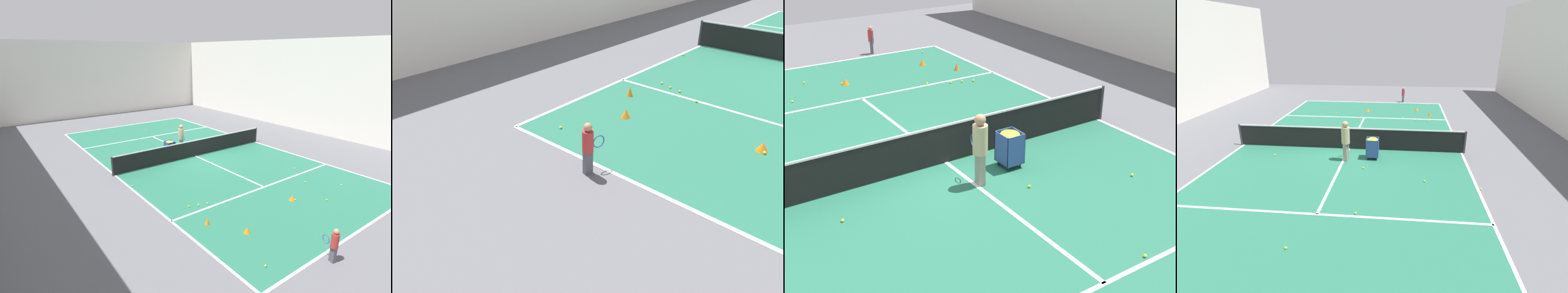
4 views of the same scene
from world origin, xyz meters
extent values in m
plane|color=#5B5B60|center=(0.00, 0.00, 0.00)|extent=(35.51, 35.51, 0.00)
cube|color=#23664C|center=(0.00, 0.00, 0.00)|extent=(10.40, 20.20, 0.00)
cube|color=white|center=(0.00, -10.10, 0.01)|extent=(10.40, 0.10, 0.00)
cube|color=white|center=(-5.20, 0.00, 0.01)|extent=(0.10, 20.20, 0.00)
cube|color=white|center=(0.00, -5.56, 0.01)|extent=(10.40, 0.10, 0.00)
cube|color=white|center=(0.00, 5.56, 0.01)|extent=(10.40, 0.10, 0.00)
cube|color=white|center=(0.00, 0.00, 0.01)|extent=(0.10, 11.11, 0.00)
cylinder|color=#2D2D33|center=(-5.30, 0.00, 0.52)|extent=(0.10, 0.10, 1.04)
cube|color=black|center=(0.00, 0.00, 0.50)|extent=(10.50, 0.03, 0.97)
cube|color=white|center=(0.00, 0.00, 1.01)|extent=(10.50, 0.04, 0.05)
cube|color=#4C4C56|center=(-2.42, -10.45, 0.26)|extent=(0.16, 0.21, 0.52)
cylinder|color=#B22D2D|center=(-2.42, -10.45, 0.75)|extent=(0.28, 0.28, 0.46)
sphere|color=#A87A5B|center=(-2.42, -10.45, 1.07)|extent=(0.17, 0.17, 0.17)
torus|color=#2D478C|center=(-2.39, -10.15, 0.63)|extent=(0.10, 0.28, 0.28)
cube|color=gray|center=(-0.13, 1.39, 0.39)|extent=(0.23, 0.31, 0.78)
cylinder|color=tan|center=(-0.13, 1.39, 1.13)|extent=(0.42, 0.42, 0.70)
sphere|color=#A87A5B|center=(-0.13, 1.39, 1.61)|extent=(0.26, 0.26, 0.26)
torus|color=#2D478C|center=(-0.16, 1.03, 0.96)|extent=(0.09, 0.28, 0.28)
cube|color=#2D478C|center=(-1.22, 1.03, 0.14)|extent=(0.52, 0.56, 0.02)
cube|color=#2D478C|center=(-1.22, 0.76, 0.52)|extent=(0.52, 0.02, 0.78)
cube|color=#2D478C|center=(-1.22, 1.30, 0.52)|extent=(0.52, 0.02, 0.78)
cube|color=#2D478C|center=(-1.47, 1.03, 0.52)|extent=(0.02, 0.56, 0.78)
cube|color=#2D478C|center=(-0.97, 1.03, 0.52)|extent=(0.02, 0.56, 0.78)
ellipsoid|color=yellow|center=(-1.22, 1.03, 0.85)|extent=(0.48, 0.52, 0.16)
cylinder|color=black|center=(-1.40, 0.83, 0.07)|extent=(0.05, 0.05, 0.14)
cylinder|color=black|center=(-1.04, 0.83, 0.07)|extent=(0.05, 0.05, 0.14)
cylinder|color=black|center=(-1.40, 1.23, 0.07)|extent=(0.05, 0.05, 0.14)
cylinder|color=black|center=(-1.04, 1.23, 0.07)|extent=(0.05, 0.05, 0.14)
cone|color=orange|center=(-0.05, -7.18, 0.11)|extent=(0.27, 0.27, 0.22)
cone|color=orange|center=(-4.21, -6.52, 0.14)|extent=(0.19, 0.19, 0.27)
cone|color=orange|center=(-3.42, -7.80, 0.12)|extent=(0.25, 0.25, 0.23)
sphere|color=yellow|center=(-3.37, 3.07, 0.04)|extent=(0.07, 0.07, 0.07)
sphere|color=yellow|center=(1.14, -8.09, 0.04)|extent=(0.07, 0.07, 0.07)
sphere|color=yellow|center=(-4.01, -5.03, 0.04)|extent=(0.07, 0.07, 0.07)
sphere|color=yellow|center=(-3.22, -5.28, 0.04)|extent=(0.07, 0.07, 0.07)
sphere|color=yellow|center=(0.05, -7.27, 0.04)|extent=(0.07, 0.07, 0.07)
sphere|color=yellow|center=(-5.04, -1.78, 0.04)|extent=(0.07, 0.07, 0.07)
sphere|color=yellow|center=(-1.17, 5.42, 0.04)|extent=(0.07, 0.07, 0.07)
sphere|color=yellow|center=(-0.07, -1.50, 0.04)|extent=(0.07, 0.07, 0.07)
sphere|color=yellow|center=(-0.97, 2.16, 0.04)|extent=(0.07, 0.07, 0.07)
sphere|color=yellow|center=(3.13, 1.20, 0.04)|extent=(0.07, 0.07, 0.07)
sphere|color=yellow|center=(-2.47, -5.65, 0.04)|extent=(0.07, 0.07, 0.07)
sphere|color=yellow|center=(-3.62, -5.18, 0.04)|extent=(0.07, 0.07, 0.07)
sphere|color=yellow|center=(2.03, -6.40, 0.04)|extent=(0.07, 0.07, 0.07)
sphere|color=yellow|center=(-4.26, -9.41, 0.04)|extent=(0.07, 0.07, 0.07)
camera|label=1|loc=(-10.45, -14.35, 6.20)|focal=28.00mm
camera|label=2|loc=(1.90, -15.36, 4.43)|focal=35.00mm
camera|label=3|loc=(5.92, 10.68, 6.19)|focal=50.00mm
camera|label=4|loc=(-2.50, 13.24, 5.20)|focal=28.00mm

